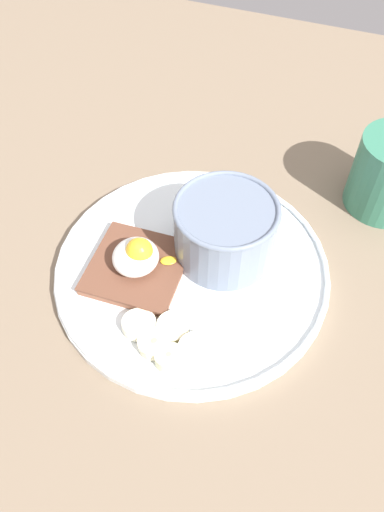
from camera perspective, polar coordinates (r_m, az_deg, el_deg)
name	(u,v)px	position (r cm, az deg, el deg)	size (l,w,h in cm)	color
ground_plane	(192,277)	(56.91, 0.00, -2.47)	(120.00, 120.00, 2.00)	#776551
plate	(192,268)	(55.45, 0.00, -1.39)	(30.37, 30.37, 1.60)	white
oatmeal_bowl	(225,231)	(54.03, 3.80, 2.91)	(11.29, 11.29, 7.27)	slate
toast_slice	(137,267)	(54.81, -6.30, -1.28)	(10.47, 10.47, 1.13)	brown
poached_egg	(137,255)	(53.16, -6.33, 0.06)	(5.14, 6.63, 3.77)	white
banana_slice_front	(151,342)	(49.73, -4.71, -9.79)	(4.45, 4.50, 1.50)	beige
banana_slice_left	(173,327)	(50.45, -2.21, -8.11)	(3.84, 3.75, 1.48)	beige
banana_slice_back	(139,325)	(50.89, -6.08, -7.80)	(4.32, 4.26, 1.34)	#EDE4C0
banana_slice_right	(169,357)	(48.83, -2.65, -11.50)	(4.07, 4.05, 1.53)	beige
banana_slice_inner	(195,350)	(49.20, 0.40, -10.71)	(5.12, 5.11, 1.52)	beige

